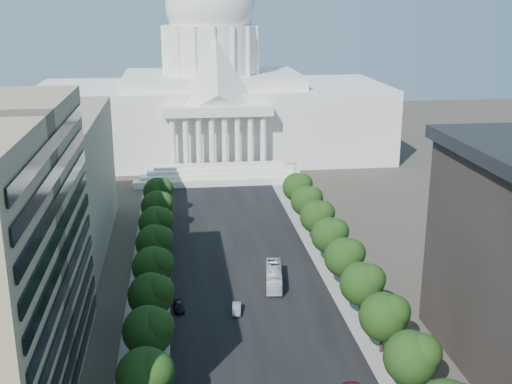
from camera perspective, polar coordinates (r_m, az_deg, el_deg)
name	(u,v)px	position (r m, az deg, el deg)	size (l,w,h in m)	color
road_asphalt	(240,256)	(139.41, -1.40, -5.70)	(30.00, 260.00, 0.01)	black
sidewalk_left	(152,260)	(138.97, -9.26, -6.00)	(8.00, 260.00, 0.02)	gray
sidewalk_right	(326,252)	(142.40, 6.26, -5.31)	(8.00, 260.00, 0.02)	gray
capitol	(212,99)	(225.95, -3.91, 8.24)	(120.00, 56.00, 73.00)	white
office_block_left_far	(14,184)	(147.70, -20.73, 0.64)	(38.00, 52.00, 30.00)	gray
tree_l_c	(147,375)	(87.69, -9.66, -15.72)	(7.79, 7.60, 9.97)	#33261C
tree_l_d	(150,330)	(98.03, -9.40, -11.98)	(7.79, 7.60, 9.97)	#33261C
tree_l_e	(152,294)	(108.72, -9.19, -8.95)	(7.79, 7.60, 9.97)	#33261C
tree_l_f	(154,266)	(119.66, -9.02, -6.48)	(7.79, 7.60, 9.97)	#33261C
tree_l_g	(156,242)	(130.78, -8.89, -4.42)	(7.79, 7.60, 9.97)	#33261C
tree_l_h	(157,222)	(142.04, -8.77, -2.68)	(7.79, 7.60, 9.97)	#33261C
tree_l_i	(158,206)	(153.42, -8.68, -1.21)	(7.79, 7.60, 9.97)	#33261C
tree_l_j	(159,191)	(164.89, -8.59, 0.07)	(7.79, 7.60, 9.97)	#33261C
tree_r_c	(414,356)	(92.89, 13.84, -14.00)	(7.79, 7.60, 9.97)	#33261C
tree_r_d	(386,315)	(102.71, 11.47, -10.69)	(7.79, 7.60, 9.97)	#33261C
tree_r_e	(364,283)	(112.96, 9.55, -7.95)	(7.79, 7.60, 9.97)	#33261C
tree_r_f	(346,256)	(123.52, 7.98, -5.67)	(7.79, 7.60, 9.97)	#33261C
tree_r_g	(331,234)	(134.32, 6.67, -3.75)	(7.79, 7.60, 9.97)	#33261C
tree_r_h	(318,216)	(145.31, 5.56, -2.11)	(7.79, 7.60, 9.97)	#33261C
tree_r_i	(308,200)	(156.45, 4.61, -0.71)	(7.79, 7.60, 9.97)	#33261C
tree_r_j	(298,186)	(167.71, 3.79, 0.51)	(7.79, 7.60, 9.97)	#33261C
streetlight_b	(427,363)	(93.11, 14.92, -14.46)	(2.61, 0.44, 9.00)	gray
streetlight_c	(372,285)	(113.83, 10.27, -8.14)	(2.61, 0.44, 9.00)	gray
streetlight_d	(337,235)	(135.99, 7.19, -3.79)	(2.61, 0.44, 9.00)	gray
streetlight_e	(312,200)	(159.00, 5.00, -0.67)	(2.61, 0.44, 9.00)	gray
streetlight_f	(294,173)	(182.54, 3.37, 1.65)	(2.61, 0.44, 9.00)	gray
car_silver	(237,309)	(115.31, -1.74, -10.33)	(1.53, 4.40, 1.45)	#95989B
car_dark_b	(179,307)	(116.77, -6.90, -10.14)	(1.79, 4.40, 1.28)	black
city_bus	(274,276)	(125.50, 1.61, -7.48)	(2.91, 12.43, 3.46)	white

